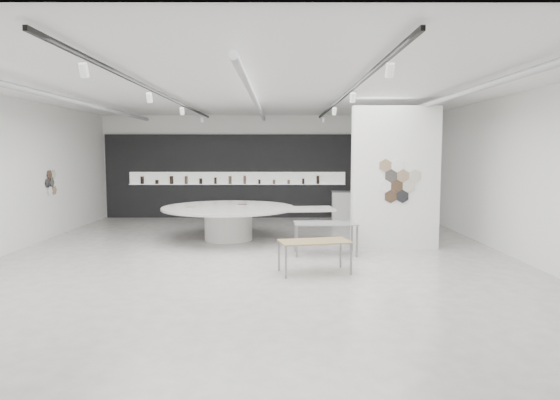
{
  "coord_description": "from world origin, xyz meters",
  "views": [
    {
      "loc": [
        0.55,
        -11.64,
        2.46
      ],
      "look_at": [
        0.57,
        1.2,
        1.21
      ],
      "focal_mm": 32.0,
      "sensor_mm": 36.0,
      "label": 1
    }
  ],
  "objects_px": {
    "partition_column": "(395,178)",
    "display_island": "(231,218)",
    "sample_table_wood": "(315,243)",
    "kitchen_counter": "(356,205)",
    "sample_table_stone": "(325,225)"
  },
  "relations": [
    {
      "from": "partition_column",
      "to": "sample_table_stone",
      "type": "relative_size",
      "value": 2.37
    },
    {
      "from": "partition_column",
      "to": "sample_table_stone",
      "type": "bearing_deg",
      "value": -156.13
    },
    {
      "from": "kitchen_counter",
      "to": "display_island",
      "type": "bearing_deg",
      "value": -129.95
    },
    {
      "from": "kitchen_counter",
      "to": "sample_table_wood",
      "type": "bearing_deg",
      "value": -100.64
    },
    {
      "from": "display_island",
      "to": "partition_column",
      "type": "bearing_deg",
      "value": -20.62
    },
    {
      "from": "sample_table_wood",
      "to": "kitchen_counter",
      "type": "bearing_deg",
      "value": 75.55
    },
    {
      "from": "display_island",
      "to": "kitchen_counter",
      "type": "bearing_deg",
      "value": 40.74
    },
    {
      "from": "display_island",
      "to": "sample_table_wood",
      "type": "relative_size",
      "value": 3.24
    },
    {
      "from": "partition_column",
      "to": "kitchen_counter",
      "type": "xyz_separation_m",
      "value": [
        -0.13,
        5.51,
        -1.29
      ]
    },
    {
      "from": "sample_table_wood",
      "to": "kitchen_counter",
      "type": "xyz_separation_m",
      "value": [
        2.11,
        8.17,
        -0.1
      ]
    },
    {
      "from": "sample_table_stone",
      "to": "partition_column",
      "type": "bearing_deg",
      "value": 23.87
    },
    {
      "from": "partition_column",
      "to": "sample_table_wood",
      "type": "relative_size",
      "value": 2.35
    },
    {
      "from": "sample_table_stone",
      "to": "kitchen_counter",
      "type": "bearing_deg",
      "value": 74.83
    },
    {
      "from": "partition_column",
      "to": "display_island",
      "type": "bearing_deg",
      "value": 164.87
    },
    {
      "from": "sample_table_stone",
      "to": "kitchen_counter",
      "type": "height_order",
      "value": "kitchen_counter"
    }
  ]
}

